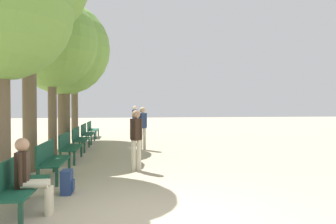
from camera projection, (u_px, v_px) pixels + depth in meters
name	position (u px, v px, depth m)	size (l,w,h in m)	color
ground_plane	(156.00, 218.00, 5.00)	(80.00, 80.00, 0.00)	tan
bench_row_0	(17.00, 182.00, 5.22)	(0.47, 1.68, 0.86)	#144733
bench_row_1	(51.00, 158.00, 7.63)	(0.47, 1.68, 0.86)	#144733
bench_row_2	(68.00, 145.00, 10.05)	(0.47, 1.68, 0.86)	#144733
bench_row_3	(79.00, 137.00, 12.47)	(0.47, 1.68, 0.86)	#144733
bench_row_4	(86.00, 132.00, 14.89)	(0.47, 1.68, 0.86)	#144733
bench_row_5	(92.00, 128.00, 17.31)	(0.47, 1.68, 0.86)	#144733
tree_row_2	(52.00, 42.00, 11.10)	(3.11, 3.11, 5.43)	brown
tree_row_3	(64.00, 50.00, 13.26)	(3.73, 3.73, 5.87)	brown
tree_row_4	(74.00, 54.00, 16.17)	(2.96, 2.96, 5.78)	brown
person_seated	(30.00, 174.00, 5.11)	(0.56, 0.32, 1.21)	beige
backpack	(67.00, 182.00, 6.34)	(0.23, 0.36, 0.46)	navy
pedestrian_near	(135.00, 117.00, 20.47)	(0.34, 0.27, 1.68)	#384260
pedestrian_mid	(136.00, 136.00, 8.56)	(0.32, 0.28, 1.59)	beige
pedestrian_far	(143.00, 125.00, 12.62)	(0.33, 0.27, 1.65)	beige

